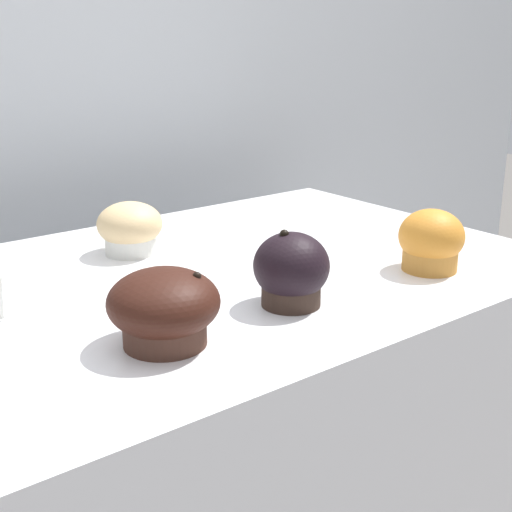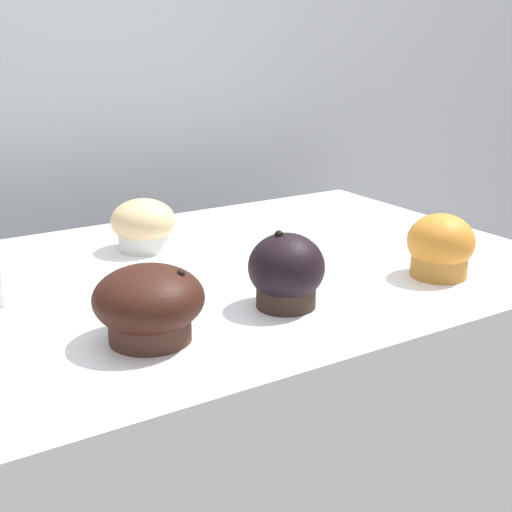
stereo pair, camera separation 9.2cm
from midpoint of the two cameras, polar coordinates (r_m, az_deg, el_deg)
The scene contains 5 objects.
wall_back at distance 1.53m, azimuth -19.11°, elevation 4.06°, with size 3.20×0.10×1.80m, color silver.
muffin_front_center at distance 1.02m, azimuth 11.33°, elevation 1.11°, with size 0.09×0.09×0.09m.
muffin_back_left at distance 0.77m, azimuth -10.80°, elevation -4.17°, with size 0.12×0.12×0.08m.
muffin_back_right at distance 0.87m, azimuth -0.20°, elevation -1.27°, with size 0.09×0.09×0.10m.
muffin_front_left at distance 1.10m, azimuth -12.44°, elevation 2.14°, with size 0.10×0.10×0.08m.
Camera 1 is at (-0.51, -0.78, 1.24)m, focal length 50.00 mm.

